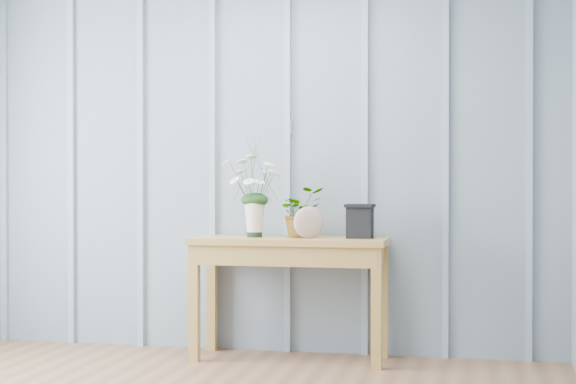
% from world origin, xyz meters
% --- Properties ---
extents(room_shell, '(4.00, 4.50, 2.50)m').
position_xyz_m(room_shell, '(0.00, 0.92, 1.99)').
color(room_shell, gray).
rests_on(room_shell, ground).
extents(sideboard, '(1.20, 0.45, 0.75)m').
position_xyz_m(sideboard, '(0.32, 1.99, 0.64)').
color(sideboard, olive).
rests_on(sideboard, ground).
extents(daisy_vase, '(0.42, 0.32, 0.60)m').
position_xyz_m(daisy_vase, '(0.10, 1.99, 1.12)').
color(daisy_vase, black).
rests_on(daisy_vase, sideboard).
extents(spider_plant, '(0.37, 0.36, 0.31)m').
position_xyz_m(spider_plant, '(0.37, 2.06, 0.90)').
color(spider_plant, '#143611').
rests_on(spider_plant, sideboard).
extents(felt_disc_vessel, '(0.19, 0.15, 0.19)m').
position_xyz_m(felt_disc_vessel, '(0.45, 1.94, 0.85)').
color(felt_disc_vessel, '#8B4F56').
rests_on(felt_disc_vessel, sideboard).
extents(carved_box, '(0.18, 0.14, 0.21)m').
position_xyz_m(carved_box, '(0.75, 2.00, 0.86)').
color(carved_box, black).
rests_on(carved_box, sideboard).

